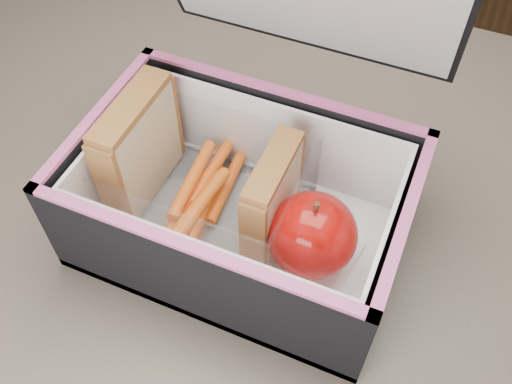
{
  "coord_description": "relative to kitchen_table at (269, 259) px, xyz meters",
  "views": [
    {
      "loc": [
        0.12,
        -0.32,
        1.22
      ],
      "look_at": [
        -0.0,
        -0.03,
        0.81
      ],
      "focal_mm": 40.0,
      "sensor_mm": 36.0,
      "label": 1
    }
  ],
  "objects": [
    {
      "name": "carrot_sticks",
      "position": [
        -0.06,
        -0.03,
        0.12
      ],
      "size": [
        0.05,
        0.17,
        0.03
      ],
      "color": "#CE4111",
      "rests_on": "plastic_tub"
    },
    {
      "name": "sandwich_left",
      "position": [
        -0.13,
        -0.03,
        0.16
      ],
      "size": [
        0.03,
        0.1,
        0.11
      ],
      "color": "tan",
      "rests_on": "plastic_tub"
    },
    {
      "name": "red_apple",
      "position": [
        0.06,
        -0.05,
        0.15
      ],
      "size": [
        0.1,
        0.1,
        0.08
      ],
      "rotation": [
        0.0,
        0.0,
        0.39
      ],
      "color": "#7C0400",
      "rests_on": "paper_napkin"
    },
    {
      "name": "plastic_tub",
      "position": [
        -0.06,
        -0.03,
        0.14
      ],
      "size": [
        0.18,
        0.13,
        0.08
      ],
      "primitive_type": null,
      "color": "white",
      "rests_on": "lunch_bag"
    },
    {
      "name": "lunch_bag",
      "position": [
        -0.01,
        -0.03,
        0.15
      ],
      "size": [
        0.29,
        0.28,
        0.28
      ],
      "color": "black",
      "rests_on": "kitchen_table"
    },
    {
      "name": "kitchen_table",
      "position": [
        0.0,
        0.0,
        0.0
      ],
      "size": [
        1.2,
        0.8,
        0.75
      ],
      "color": "#66594B",
      "rests_on": "ground"
    },
    {
      "name": "sandwich_right",
      "position": [
        0.01,
        -0.03,
        0.16
      ],
      "size": [
        0.02,
        0.09,
        0.1
      ],
      "color": "tan",
      "rests_on": "plastic_tub"
    },
    {
      "name": "paper_napkin",
      "position": [
        0.06,
        -0.04,
        0.11
      ],
      "size": [
        0.08,
        0.08,
        0.01
      ],
      "primitive_type": "cube",
      "rotation": [
        0.0,
        0.0,
        -0.13
      ],
      "color": "white",
      "rests_on": "lunch_bag"
    }
  ]
}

